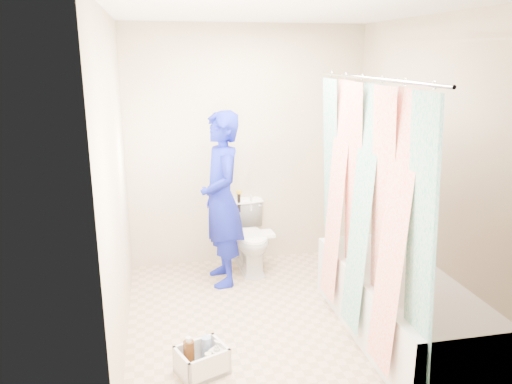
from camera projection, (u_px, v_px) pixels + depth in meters
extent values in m
plane|color=tan|center=(277.00, 318.00, 4.12)|extent=(2.60, 2.60, 0.00)
cube|color=white|center=(281.00, 11.00, 3.48)|extent=(2.40, 2.60, 0.02)
cube|color=#C2BA95|center=(247.00, 147.00, 5.03)|extent=(2.40, 0.02, 2.40)
cube|color=#C2BA95|center=(340.00, 235.00, 2.58)|extent=(2.40, 0.02, 2.40)
cube|color=#C2BA95|center=(116.00, 185.00, 3.57)|extent=(0.02, 2.60, 2.40)
cube|color=#C2BA95|center=(422.00, 170.00, 4.04)|extent=(0.02, 2.60, 2.40)
cube|color=silver|center=(398.00, 305.00, 3.82)|extent=(0.70, 1.75, 0.50)
cube|color=white|center=(400.00, 280.00, 3.76)|extent=(0.58, 1.63, 0.06)
cylinder|color=silver|center=(372.00, 79.00, 3.30)|extent=(0.02, 1.90, 0.02)
cube|color=white|center=(364.00, 212.00, 3.55)|extent=(0.06, 1.75, 1.80)
imported|color=white|center=(250.00, 237.00, 5.00)|extent=(0.41, 0.68, 0.68)
cube|color=white|center=(253.00, 235.00, 4.88)|extent=(0.42, 0.20, 0.03)
cylinder|color=black|center=(239.00, 203.00, 5.07)|extent=(0.03, 0.03, 0.20)
cylinder|color=gold|center=(239.00, 192.00, 5.04)|extent=(0.05, 0.05, 0.03)
cylinder|color=silver|center=(251.00, 203.00, 5.10)|extent=(0.03, 0.03, 0.16)
imported|color=navy|center=(222.00, 200.00, 4.59)|extent=(0.45, 0.63, 1.63)
cube|color=silver|center=(202.00, 370.00, 3.41)|extent=(0.39, 0.35, 0.03)
cube|color=silver|center=(182.00, 368.00, 3.31)|extent=(0.11, 0.24, 0.19)
cube|color=silver|center=(221.00, 353.00, 3.47)|extent=(0.11, 0.24, 0.19)
cube|color=silver|center=(210.00, 369.00, 3.30)|extent=(0.30, 0.14, 0.19)
cube|color=silver|center=(194.00, 352.00, 3.48)|extent=(0.30, 0.14, 0.19)
cylinder|color=#44240D|center=(189.00, 355.00, 3.37)|extent=(0.07, 0.07, 0.21)
cylinder|color=silver|center=(206.00, 350.00, 3.46)|extent=(0.07, 0.07, 0.19)
cylinder|color=beige|center=(208.00, 362.00, 3.36)|extent=(0.05, 0.05, 0.14)
cylinder|color=#44240D|center=(197.00, 373.00, 3.31)|extent=(0.06, 0.06, 0.06)
cylinder|color=gold|center=(196.00, 368.00, 3.30)|extent=(0.07, 0.07, 0.01)
imported|color=silver|center=(217.00, 354.00, 3.40)|extent=(0.13, 0.13, 0.20)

